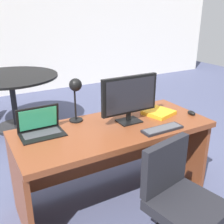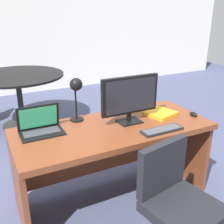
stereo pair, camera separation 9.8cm
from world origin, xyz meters
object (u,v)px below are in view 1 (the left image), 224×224
keyboard (162,129)px  desk_lamp (76,91)px  book (159,112)px  meeting_table (12,89)px  desk (112,144)px  monitor (130,96)px  office_chair (180,211)px  mouse (191,113)px  laptop (40,125)px

keyboard → desk_lamp: 0.80m
book → meeting_table: 2.28m
desk → monitor: monitor is taller
book → meeting_table: meeting_table is taller
monitor → meeting_table: bearing=107.2°
desk_lamp → keyboard: bearing=-43.2°
desk → meeting_table: bearing=103.0°
desk → office_chair: office_chair is taller
mouse → meeting_table: (-1.25, 2.22, -0.15)m
keyboard → meeting_table: meeting_table is taller
desk_lamp → office_chair: (0.36, -0.98, -0.69)m
laptop → meeting_table: 1.92m
keyboard → book: (0.20, 0.30, 0.01)m
laptop → keyboard: size_ratio=0.94×
mouse → book: mouse is taller
desk_lamp → meeting_table: 1.90m
monitor → mouse: (0.61, -0.15, -0.22)m
book → office_chair: size_ratio=0.37×
monitor → keyboard: bearing=-63.5°
desk → book: 0.55m
desk_lamp → desk: bearing=-41.3°
meeting_table → book: bearing=-64.3°
keyboard → laptop: bearing=153.3°
monitor → meeting_table: 2.20m
desk → meeting_table: 2.11m
monitor → desk_lamp: monitor is taller
laptop → book: size_ratio=1.12×
office_chair → meeting_table: office_chair is taller
keyboard → book: bearing=56.2°
keyboard → desk_lamp: size_ratio=0.92×
monitor → keyboard: size_ratio=1.47×
laptop → book: (1.09, -0.15, -0.05)m
monitor → laptop: 0.79m
office_chair → mouse: bearing=42.9°
mouse → desk_lamp: bearing=159.5°
book → meeting_table: size_ratio=0.23×
mouse → book: (-0.26, 0.17, -0.00)m
desk → mouse: size_ratio=18.88×
monitor → desk: bearing=173.7°
laptop → office_chair: size_ratio=0.42×
keyboard → mouse: size_ratio=4.06×
monitor → keyboard: 0.39m
monitor → mouse: 0.66m
laptop → desk_lamp: desk_lamp is taller
desk → meeting_table: meeting_table is taller
laptop → meeting_table: size_ratio=0.26×
keyboard → meeting_table: bearing=108.4°
book → office_chair: bearing=-116.7°
mouse → meeting_table: size_ratio=0.07×
monitor → mouse: bearing=-13.9°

